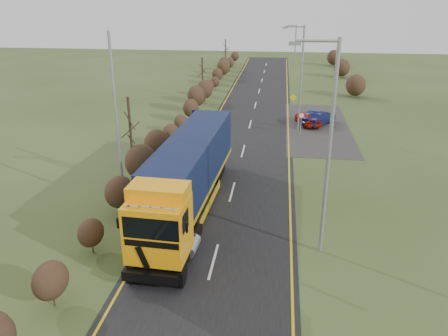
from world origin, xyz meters
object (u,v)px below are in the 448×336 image
car_blue_sedan (319,118)px  streetlight_near (327,142)px  speed_sign (301,119)px  lorry (188,173)px  car_red_hatchback (308,118)px

car_blue_sedan → streetlight_near: (-1.65, -23.06, 4.98)m
streetlight_near → car_blue_sedan: bearing=85.9°
car_blue_sedan → speed_sign: 4.29m
lorry → speed_sign: bearing=69.2°
lorry → car_blue_sedan: bearing=68.7°
lorry → streetlight_near: (7.18, -3.37, 3.25)m
lorry → car_red_hatchback: lorry is taller
car_red_hatchback → streetlight_near: streetlight_near is taller
car_red_hatchback → streetlight_near: (-0.61, -22.92, 5.00)m
lorry → speed_sign: (6.97, 15.91, -0.94)m
car_blue_sedan → speed_sign: speed_sign is taller
car_red_hatchback → car_blue_sedan: bearing=171.7°
lorry → car_blue_sedan: size_ratio=3.58×
streetlight_near → speed_sign: (-0.21, 19.28, -4.19)m
car_red_hatchback → streetlight_near: size_ratio=0.39×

